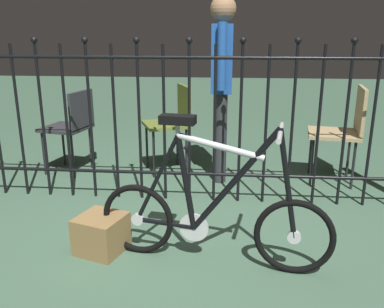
% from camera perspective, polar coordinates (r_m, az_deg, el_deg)
% --- Properties ---
extents(ground_plane, '(20.00, 20.00, 0.00)m').
position_cam_1_polar(ground_plane, '(2.78, -3.73, -12.21)').
color(ground_plane, '#43644D').
extents(iron_fence, '(3.87, 0.07, 1.37)m').
position_cam_1_polar(iron_fence, '(3.24, -2.80, 5.07)').
color(iron_fence, black).
rests_on(iron_fence, ground).
extents(bicycle, '(1.38, 0.40, 0.89)m').
position_cam_1_polar(bicycle, '(2.42, 2.80, -8.28)').
color(bicycle, black).
rests_on(bicycle, ground).
extents(chair_charcoal, '(0.48, 0.48, 0.80)m').
position_cam_1_polar(chair_charcoal, '(4.11, -16.31, 4.17)').
color(chair_charcoal, black).
rests_on(chair_charcoal, ground).
extents(chair_olive, '(0.52, 0.52, 0.84)m').
position_cam_1_polar(chair_olive, '(4.00, -2.62, 4.93)').
color(chair_olive, black).
rests_on(chair_olive, ground).
extents(chair_tan, '(0.50, 0.50, 0.88)m').
position_cam_1_polar(chair_tan, '(3.91, 20.40, 3.67)').
color(chair_tan, black).
rests_on(chair_tan, ground).
extents(person_visitor, '(0.22, 0.48, 1.63)m').
position_cam_1_polar(person_visitor, '(3.69, 4.18, 10.98)').
color(person_visitor, '#2D2D33').
rests_on(person_visitor, ground).
extents(display_crate, '(0.34, 0.34, 0.24)m').
position_cam_1_polar(display_crate, '(2.69, -12.47, -10.74)').
color(display_crate, olive).
rests_on(display_crate, ground).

